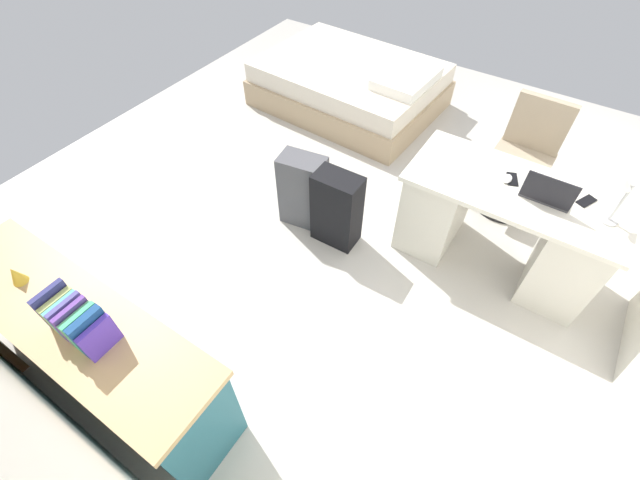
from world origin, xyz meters
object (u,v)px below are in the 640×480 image
object	(u,v)px
office_chair	(520,163)
desk_lamp	(623,187)
suitcase_spare_grey	(303,191)
figurine_small	(16,275)
cell_phone_by_mouse	(512,179)
suitcase_black	(337,209)
laptop	(548,193)
bed	(350,85)
credenza	(97,350)
computer_mouse	(507,179)
desk	(501,225)
cell_phone_near_laptop	(586,201)

from	to	relation	value
office_chair	desk_lamp	distance (m)	1.13
suitcase_spare_grey	figurine_small	distance (m)	1.98
suitcase_spare_grey	cell_phone_by_mouse	world-z (taller)	cell_phone_by_mouse
suitcase_black	laptop	size ratio (longest dim) A/B	2.08
bed	suitcase_black	size ratio (longest dim) A/B	3.05
credenza	computer_mouse	bearing A→B (deg)	-124.21
bed	suitcase_black	bearing A→B (deg)	117.34
desk	computer_mouse	xyz separation A→B (m)	(0.09, -0.03, 0.37)
desk	laptop	distance (m)	0.44
cell_phone_by_mouse	bed	bearing A→B (deg)	-54.50
computer_mouse	figurine_small	bearing A→B (deg)	49.33
desk	desk_lamp	distance (m)	0.80
bed	office_chair	bearing A→B (deg)	163.09
computer_mouse	figurine_small	xyz separation A→B (m)	(1.95, 2.29, 0.06)
cell_phone_by_mouse	desk_lamp	distance (m)	0.63
laptop	office_chair	bearing A→B (deg)	-71.55
desk	cell_phone_by_mouse	size ratio (longest dim) A/B	10.61
cell_phone_near_laptop	cell_phone_by_mouse	distance (m)	0.47
suitcase_spare_grey	figurine_small	xyz separation A→B (m)	(0.57, 1.83, 0.50)
suitcase_spare_grey	figurine_small	world-z (taller)	figurine_small
laptop	desk	bearing A→B (deg)	-2.03
desk	cell_phone_near_laptop	world-z (taller)	cell_phone_near_laptop
suitcase_black	office_chair	bearing A→B (deg)	-131.51
office_chair	bed	xyz separation A→B (m)	(1.98, -0.60, -0.18)
cell_phone_near_laptop	bed	bearing A→B (deg)	-1.20
office_chair	desk_lamp	xyz separation A→B (m)	(-0.59, 0.76, 0.59)
suitcase_black	desk_lamp	bearing A→B (deg)	-165.31
suitcase_spare_grey	cell_phone_near_laptop	size ratio (longest dim) A/B	4.74
office_chair	suitcase_spare_grey	xyz separation A→B (m)	(1.38, 1.19, -0.10)
bed	cell_phone_by_mouse	xyz separation A→B (m)	(-2.00, 1.30, 0.51)
suitcase_black	cell_phone_by_mouse	bearing A→B (deg)	-154.95
credenza	bed	xyz separation A→B (m)	(0.42, -3.62, -0.14)
suitcase_black	cell_phone_by_mouse	distance (m)	1.26
cell_phone_by_mouse	suitcase_spare_grey	bearing A→B (deg)	-2.35
suitcase_black	cell_phone_by_mouse	xyz separation A→B (m)	(-1.06, -0.52, 0.43)
laptop	computer_mouse	bearing A→B (deg)	-8.78
bed	computer_mouse	bearing A→B (deg)	146.08
office_chair	bed	distance (m)	2.08
cell_phone_near_laptop	desk_lamp	distance (m)	0.29
desk	suitcase_black	bearing A→B (deg)	22.24
computer_mouse	cell_phone_by_mouse	xyz separation A→B (m)	(-0.03, -0.03, -0.01)
suitcase_spare_grey	cell_phone_by_mouse	xyz separation A→B (m)	(-1.41, -0.49, 0.43)
computer_mouse	laptop	bearing A→B (deg)	170.98
credenza	suitcase_black	world-z (taller)	credenza
cell_phone_near_laptop	cell_phone_by_mouse	xyz separation A→B (m)	(0.46, 0.05, 0.00)
bed	suitcase_spare_grey	bearing A→B (deg)	108.52
suitcase_black	figurine_small	world-z (taller)	figurine_small
bed	cell_phone_near_laptop	xyz separation A→B (m)	(-2.47, 1.25, 0.51)
suitcase_black	figurine_small	bearing A→B (deg)	61.86
credenza	suitcase_black	xyz separation A→B (m)	(-0.52, -1.79, -0.06)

